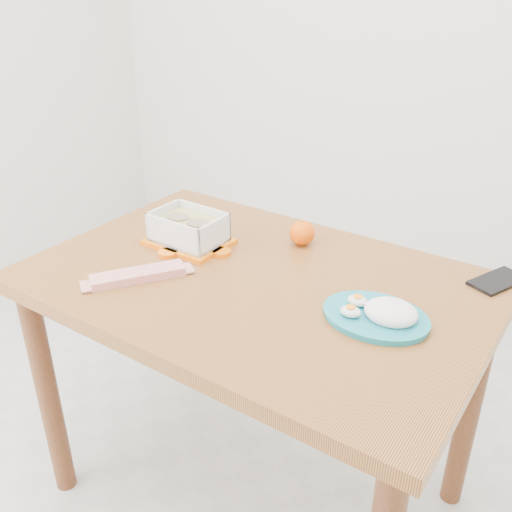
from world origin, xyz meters
The scene contains 7 objects.
ground centered at (0.00, 0.00, 0.00)m, with size 3.50×3.50×0.00m, color #B7B7B2.
dining_table centered at (0.08, 0.09, 0.64)m, with size 1.17×0.82×0.75m.
food_container centered at (-0.17, 0.16, 0.80)m, with size 0.23×0.18×0.09m.
orange_fruit centered at (0.10, 0.32, 0.78)m, with size 0.07×0.07×0.07m, color #FF4505.
rice_plate centered at (0.41, 0.06, 0.77)m, with size 0.24×0.24×0.06m.
candy_bar centered at (-0.16, -0.06, 0.76)m, with size 0.23×0.06×0.02m, color #B60E09.
smartphone centered at (0.60, 0.37, 0.75)m, with size 0.07×0.15×0.01m, color black.
Camera 1 is at (0.71, -0.97, 1.44)m, focal length 40.00 mm.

